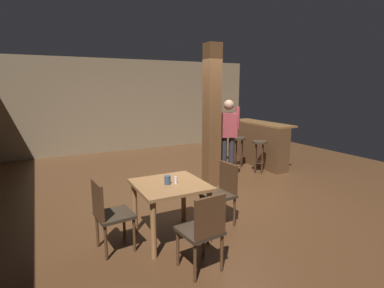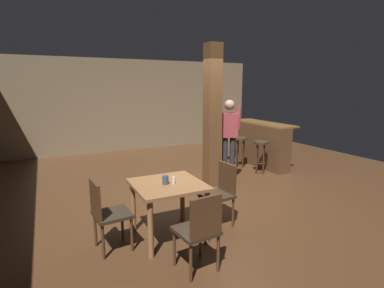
{
  "view_description": "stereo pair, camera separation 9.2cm",
  "coord_description": "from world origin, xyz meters",
  "px_view_note": "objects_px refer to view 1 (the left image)",
  "views": [
    {
      "loc": [
        -2.72,
        -4.74,
        2.0
      ],
      "look_at": [
        -0.3,
        -0.07,
        0.97
      ],
      "focal_mm": 28.0,
      "sensor_mm": 36.0,
      "label": 1
    },
    {
      "loc": [
        -2.64,
        -4.78,
        2.0
      ],
      "look_at": [
        -0.3,
        -0.07,
        0.97
      ],
      "focal_mm": 28.0,
      "sensor_mm": 36.0,
      "label": 2
    }
  ],
  "objects_px": {
    "chair_west": "(108,212)",
    "standing_person": "(228,134)",
    "chair_east": "(222,190)",
    "dining_table": "(170,193)",
    "salt_shaker": "(176,180)",
    "bar_stool_near": "(259,149)",
    "chair_south": "(204,228)",
    "bar_counter": "(258,143)",
    "bar_stool_mid": "(239,145)",
    "napkin_cup": "(168,180)",
    "bar_stool_far": "(227,140)"
  },
  "relations": [
    {
      "from": "chair_west",
      "to": "standing_person",
      "type": "relative_size",
      "value": 0.52
    },
    {
      "from": "chair_east",
      "to": "dining_table",
      "type": "bearing_deg",
      "value": -177.75
    },
    {
      "from": "salt_shaker",
      "to": "bar_stool_near",
      "type": "distance_m",
      "value": 3.51
    },
    {
      "from": "chair_east",
      "to": "chair_south",
      "type": "height_order",
      "value": "same"
    },
    {
      "from": "dining_table",
      "to": "bar_counter",
      "type": "height_order",
      "value": "bar_counter"
    },
    {
      "from": "salt_shaker",
      "to": "standing_person",
      "type": "distance_m",
      "value": 2.65
    },
    {
      "from": "chair_east",
      "to": "bar_counter",
      "type": "xyz_separation_m",
      "value": [
        2.66,
        2.43,
        0.05
      ]
    },
    {
      "from": "bar_counter",
      "to": "bar_stool_mid",
      "type": "xyz_separation_m",
      "value": [
        -0.57,
        0.02,
        -0.0
      ]
    },
    {
      "from": "chair_west",
      "to": "bar_counter",
      "type": "relative_size",
      "value": 0.47
    },
    {
      "from": "chair_east",
      "to": "napkin_cup",
      "type": "distance_m",
      "value": 0.92
    },
    {
      "from": "napkin_cup",
      "to": "standing_person",
      "type": "xyz_separation_m",
      "value": [
        2.09,
        1.71,
        0.19
      ]
    },
    {
      "from": "napkin_cup",
      "to": "bar_stool_mid",
      "type": "height_order",
      "value": "napkin_cup"
    },
    {
      "from": "standing_person",
      "to": "chair_east",
      "type": "bearing_deg",
      "value": -126.33
    },
    {
      "from": "chair_south",
      "to": "bar_stool_far",
      "type": "xyz_separation_m",
      "value": [
        2.95,
        3.94,
        0.08
      ]
    },
    {
      "from": "dining_table",
      "to": "chair_west",
      "type": "xyz_separation_m",
      "value": [
        -0.8,
        0.02,
        -0.11
      ]
    },
    {
      "from": "napkin_cup",
      "to": "bar_counter",
      "type": "relative_size",
      "value": 0.06
    },
    {
      "from": "bar_counter",
      "to": "dining_table",
      "type": "bearing_deg",
      "value": -144.8
    },
    {
      "from": "bar_stool_far",
      "to": "chair_south",
      "type": "bearing_deg",
      "value": -126.78
    },
    {
      "from": "chair_east",
      "to": "bar_stool_far",
      "type": "bearing_deg",
      "value": 54.95
    },
    {
      "from": "napkin_cup",
      "to": "bar_stool_far",
      "type": "distance_m",
      "value": 4.31
    },
    {
      "from": "dining_table",
      "to": "bar_counter",
      "type": "relative_size",
      "value": 0.47
    },
    {
      "from": "napkin_cup",
      "to": "bar_stool_mid",
      "type": "distance_m",
      "value": 3.88
    },
    {
      "from": "chair_west",
      "to": "bar_stool_far",
      "type": "relative_size",
      "value": 1.11
    },
    {
      "from": "dining_table",
      "to": "chair_east",
      "type": "relative_size",
      "value": 1.0
    },
    {
      "from": "napkin_cup",
      "to": "bar_stool_far",
      "type": "relative_size",
      "value": 0.14
    },
    {
      "from": "napkin_cup",
      "to": "chair_west",
      "type": "bearing_deg",
      "value": 176.89
    },
    {
      "from": "chair_south",
      "to": "bar_stool_far",
      "type": "height_order",
      "value": "chair_south"
    },
    {
      "from": "chair_west",
      "to": "napkin_cup",
      "type": "height_order",
      "value": "chair_west"
    },
    {
      "from": "bar_stool_near",
      "to": "salt_shaker",
      "type": "bearing_deg",
      "value": -147.59
    },
    {
      "from": "salt_shaker",
      "to": "bar_stool_mid",
      "type": "xyz_separation_m",
      "value": [
        2.86,
        2.53,
        -0.25
      ]
    },
    {
      "from": "bar_counter",
      "to": "bar_stool_near",
      "type": "height_order",
      "value": "bar_counter"
    },
    {
      "from": "salt_shaker",
      "to": "bar_stool_far",
      "type": "bearing_deg",
      "value": 47.09
    },
    {
      "from": "chair_south",
      "to": "napkin_cup",
      "type": "relative_size",
      "value": 7.73
    },
    {
      "from": "chair_south",
      "to": "standing_person",
      "type": "distance_m",
      "value": 3.31
    },
    {
      "from": "dining_table",
      "to": "napkin_cup",
      "type": "distance_m",
      "value": 0.2
    },
    {
      "from": "dining_table",
      "to": "napkin_cup",
      "type": "relative_size",
      "value": 7.73
    },
    {
      "from": "chair_east",
      "to": "chair_south",
      "type": "relative_size",
      "value": 1.0
    },
    {
      "from": "salt_shaker",
      "to": "standing_person",
      "type": "xyz_separation_m",
      "value": [
        1.99,
        1.74,
        0.2
      ]
    },
    {
      "from": "dining_table",
      "to": "chair_south",
      "type": "xyz_separation_m",
      "value": [
        0.01,
        -0.87,
        -0.11
      ]
    },
    {
      "from": "bar_stool_far",
      "to": "chair_west",
      "type": "bearing_deg",
      "value": -140.97
    },
    {
      "from": "napkin_cup",
      "to": "bar_stool_near",
      "type": "xyz_separation_m",
      "value": [
        3.06,
        1.85,
        -0.25
      ]
    },
    {
      "from": "dining_table",
      "to": "salt_shaker",
      "type": "distance_m",
      "value": 0.2
    },
    {
      "from": "chair_east",
      "to": "bar_stool_mid",
      "type": "height_order",
      "value": "chair_east"
    },
    {
      "from": "standing_person",
      "to": "bar_stool_near",
      "type": "bearing_deg",
      "value": 8.19
    },
    {
      "from": "chair_south",
      "to": "bar_stool_near",
      "type": "distance_m",
      "value": 4.04
    },
    {
      "from": "chair_west",
      "to": "chair_south",
      "type": "height_order",
      "value": "same"
    },
    {
      "from": "bar_stool_near",
      "to": "bar_stool_far",
      "type": "bearing_deg",
      "value": 92.59
    },
    {
      "from": "napkin_cup",
      "to": "bar_stool_near",
      "type": "height_order",
      "value": "napkin_cup"
    },
    {
      "from": "chair_south",
      "to": "standing_person",
      "type": "height_order",
      "value": "standing_person"
    },
    {
      "from": "chair_south",
      "to": "standing_person",
      "type": "xyz_separation_m",
      "value": [
        2.03,
        2.56,
        0.5
      ]
    }
  ]
}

